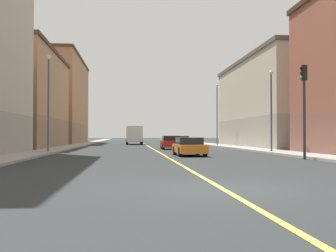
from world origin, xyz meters
name	(u,v)px	position (x,y,z in m)	size (l,w,h in m)	color
ground_plane	(221,188)	(0.00, 0.00, 0.00)	(400.00, 400.00, 0.00)	#2A2E2F
sidewalk_left	(210,144)	(9.51, 49.00, 0.07)	(2.51, 168.00, 0.15)	#9E9B93
sidewalk_right	(80,145)	(-9.51, 49.00, 0.07)	(2.51, 168.00, 0.15)	#9E9B93
lane_center_stripe	(146,145)	(0.00, 49.00, 0.01)	(0.16, 154.00, 0.01)	#E5D14C
building_left_mid	(280,103)	(15.60, 36.96, 5.25)	(9.98, 24.31, 10.48)	#9D9688
building_right_midblock	(12,99)	(-15.60, 36.84, 5.50)	(9.98, 19.92, 10.98)	#8F6B4F
building_right_distant	(53,101)	(-15.60, 61.99, 7.42)	(9.98, 24.15, 14.82)	#8F6B4F
traffic_light_left_near	(304,98)	(7.83, 12.48, 3.65)	(0.40, 0.32, 5.59)	#2D2D2D
street_lamp_left_near	(271,102)	(8.85, 20.96, 4.12)	(0.36, 0.36, 6.47)	#4C4C51
street_lamp_right_near	(48,93)	(-8.85, 22.28, 4.75)	(0.36, 0.36, 7.65)	#4C4C51
street_lamp_left_far	(217,109)	(8.85, 41.29, 4.87)	(0.36, 0.36, 7.89)	#4C4C51
car_orange	(189,147)	(1.70, 17.45, 0.63)	(2.00, 4.23, 1.28)	orange
car_red	(170,143)	(1.72, 30.70, 0.68)	(1.89, 4.15, 1.37)	red
car_green	(182,141)	(4.42, 42.08, 0.65)	(1.87, 3.94, 1.32)	#1E6B38
box_truck	(134,135)	(-1.67, 52.99, 1.52)	(2.51, 7.71, 2.78)	beige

